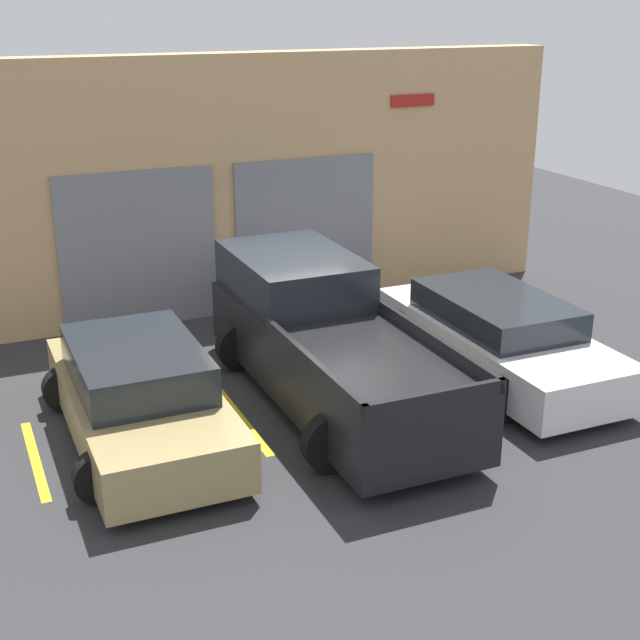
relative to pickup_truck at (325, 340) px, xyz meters
The scene contains 9 objects.
ground_plane 1.31m from the pickup_truck, 90.00° to the left, with size 28.00×28.00×0.00m, color #2D2D30.
shophouse_building 4.51m from the pickup_truck, 90.08° to the left, with size 12.79×0.68×4.57m.
pickup_truck is the anchor object (origin of this frame).
sedan_white 2.77m from the pickup_truck, ahead, with size 2.22×4.60×1.23m.
sedan_side 2.77m from the pickup_truck, behind, with size 2.18×4.24×1.29m.
parking_stripe_far_left 4.21m from the pickup_truck, behind, with size 0.12×2.20×0.01m, color gold.
parking_stripe_left 1.64m from the pickup_truck, 166.96° to the right, with size 0.12×2.20×0.01m, color gold.
parking_stripe_centre 1.64m from the pickup_truck, 13.04° to the right, with size 0.12×2.20×0.01m, color gold.
parking_stripe_right 4.21m from the pickup_truck, ahead, with size 0.12×2.20×0.01m, color gold.
Camera 1 is at (-4.78, -11.79, 5.45)m, focal length 50.00 mm.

